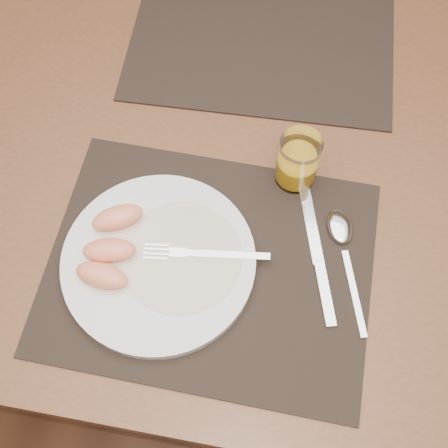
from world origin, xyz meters
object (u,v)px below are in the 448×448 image
table (240,167)px  placemat_near (210,266)px  plate (159,261)px  spoon (342,236)px  fork (195,253)px  juice_glass (297,163)px  placemat_far (263,35)px  knife (319,264)px

table → placemat_near: placemat_near is taller
placemat_near → plate: bearing=-172.7°
table → spoon: size_ratio=7.40×
plate → spoon: bearing=19.0°
table → spoon: (0.17, -0.14, 0.09)m
fork → juice_glass: juice_glass is taller
placemat_far → placemat_near: bearing=-91.3°
placemat_far → juice_glass: 0.29m
fork → knife: (0.17, 0.02, -0.02)m
placemat_near → knife: (0.15, 0.03, 0.00)m
knife → spoon: size_ratio=1.14×
spoon → knife: bearing=-119.9°
plate → spoon: 0.26m
placemat_near → fork: bearing=160.5°
table → fork: bearing=-97.9°
juice_glass → plate: bearing=-134.4°
placemat_far → plate: bearing=-100.2°
plate → knife: plate is taller
fork → spoon: size_ratio=0.93×
plate → placemat_near: bearing=7.3°
spoon → juice_glass: juice_glass is taller
plate → table: bearing=71.1°
table → knife: (0.14, -0.19, 0.09)m
fork → table: bearing=82.1°
plate → knife: size_ratio=1.25×
table → placemat_far: (0.00, 0.22, 0.09)m
fork → spoon: (0.20, 0.07, -0.01)m
placemat_near → spoon: size_ratio=2.38×
table → spoon: spoon is taller
spoon → juice_glass: size_ratio=2.08×
table → juice_glass: bearing=-31.5°
placemat_far → fork: 0.43m
table → placemat_near: 0.24m
placemat_near → placemat_far: 0.44m
placemat_near → fork: (-0.02, 0.01, 0.02)m
knife → juice_glass: bearing=110.6°
fork → plate: bearing=-161.5°
placemat_near → juice_glass: 0.20m
placemat_far → spoon: spoon is taller
placemat_near → juice_glass: juice_glass is taller
placemat_near → knife: bearing=10.8°
fork → spoon: 0.21m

